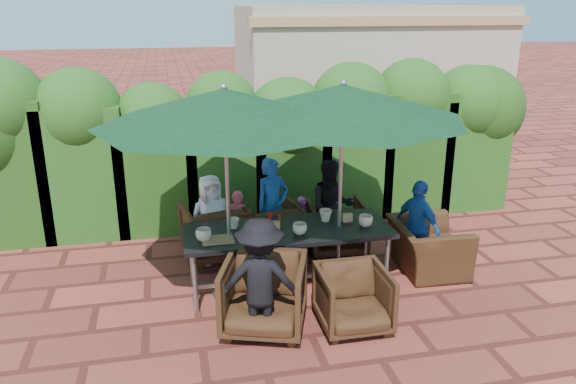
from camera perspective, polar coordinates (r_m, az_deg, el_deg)
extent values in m
plane|color=brown|center=(6.89, 0.02, -9.46)|extent=(80.00, 80.00, 0.00)
cube|color=black|center=(6.56, -0.04, -3.97)|extent=(2.42, 0.90, 0.05)
cube|color=gray|center=(6.81, -0.04, -8.67)|extent=(2.22, 0.05, 0.05)
cylinder|color=gray|center=(6.27, -9.42, -9.11)|extent=(0.05, 0.05, 0.70)
cylinder|color=gray|center=(6.90, -9.77, -6.45)|extent=(0.05, 0.05, 0.70)
cylinder|color=gray|center=(6.71, 9.98, -7.20)|extent=(0.05, 0.05, 0.70)
cylinder|color=gray|center=(7.31, 7.93, -4.90)|extent=(0.05, 0.05, 0.70)
cylinder|color=gray|center=(6.70, -5.79, -10.28)|extent=(0.44, 0.44, 0.03)
cylinder|color=gray|center=(6.22, -6.14, -0.67)|extent=(0.04, 0.04, 2.40)
cone|color=black|center=(5.96, -6.48, 8.63)|extent=(2.79, 2.79, 0.38)
sphere|color=gray|center=(5.93, -6.55, 10.53)|extent=(0.08, 0.08, 0.08)
cylinder|color=gray|center=(6.96, 5.03, -9.11)|extent=(0.44, 0.44, 0.03)
cylinder|color=gray|center=(6.49, 5.32, 0.20)|extent=(0.04, 0.04, 2.40)
cone|color=black|center=(6.25, 5.60, 9.11)|extent=(2.79, 2.79, 0.38)
sphere|color=gray|center=(6.22, 5.66, 10.93)|extent=(0.08, 0.08, 0.08)
imported|color=black|center=(7.52, -7.42, -3.67)|extent=(0.92, 0.88, 0.83)
imported|color=black|center=(7.57, -1.87, -3.51)|extent=(0.87, 0.83, 0.79)
imported|color=black|center=(7.67, 4.94, -3.29)|extent=(0.80, 0.76, 0.78)
imported|color=black|center=(5.86, -2.46, -10.12)|extent=(1.03, 1.00, 0.85)
imported|color=black|center=(5.95, 6.69, -10.46)|extent=(0.71, 0.66, 0.73)
imported|color=black|center=(7.30, 14.07, -4.67)|extent=(0.68, 1.01, 0.85)
imported|color=white|center=(7.36, -7.81, -2.71)|extent=(0.65, 0.48, 1.18)
imported|color=#1E56A5|center=(7.49, -1.58, -1.52)|extent=(0.59, 0.54, 1.33)
imported|color=black|center=(7.54, 4.42, -1.56)|extent=(0.64, 0.41, 1.30)
imported|color=black|center=(5.58, -2.83, -9.04)|extent=(0.90, 0.56, 1.31)
imported|color=#1E56A5|center=(7.21, 13.05, -3.42)|extent=(0.59, 0.78, 1.19)
imported|color=#EE5468|center=(7.50, -5.07, -3.28)|extent=(0.41, 0.38, 0.91)
imported|color=#B455B8|center=(7.73, 1.52, -3.15)|extent=(0.32, 0.29, 0.75)
imported|color=#267E22|center=(10.79, 3.85, 6.07)|extent=(1.77, 1.37, 1.82)
imported|color=#EE5468|center=(11.27, 8.20, 6.01)|extent=(0.83, 0.54, 1.64)
imported|color=gray|center=(11.52, 12.59, 6.51)|extent=(1.22, 1.20, 1.84)
imported|color=beige|center=(6.27, -8.57, -4.31)|extent=(0.18, 0.18, 0.14)
imported|color=beige|center=(6.57, -5.53, -3.18)|extent=(0.13, 0.13, 0.12)
imported|color=beige|center=(6.38, 1.21, -3.75)|extent=(0.16, 0.16, 0.13)
imported|color=beige|center=(6.77, 3.84, -2.39)|extent=(0.15, 0.15, 0.14)
imported|color=beige|center=(6.66, 7.89, -2.92)|extent=(0.17, 0.17, 0.13)
cylinder|color=#B20C0A|center=(6.58, -1.82, -2.86)|extent=(0.04, 0.04, 0.17)
cylinder|color=#4C230C|center=(6.54, -0.84, -2.97)|extent=(0.04, 0.04, 0.17)
cube|color=olive|center=(6.28, -7.15, -4.83)|extent=(0.35, 0.25, 0.02)
cube|color=tan|center=(6.51, -1.38, -3.41)|extent=(0.12, 0.06, 0.10)
cube|color=tan|center=(6.78, 6.05, -2.61)|extent=(0.12, 0.06, 0.10)
cube|color=#1A380F|center=(8.81, -26.36, 2.00)|extent=(1.15, 0.95, 2.03)
sphere|color=#1A380F|center=(8.62, -27.23, 7.84)|extent=(1.28, 1.28, 1.28)
cube|color=#1A380F|center=(8.63, -19.88, 2.12)|extent=(1.15, 0.95, 1.91)
sphere|color=#1A380F|center=(8.44, -20.51, 7.70)|extent=(1.22, 1.22, 1.22)
cube|color=#1A380F|center=(8.57, -13.20, 2.06)|extent=(1.15, 0.95, 1.75)
sphere|color=#1A380F|center=(8.39, -13.58, 7.12)|extent=(1.09, 1.09, 1.09)
cube|color=#1A380F|center=(8.59, -6.55, 2.96)|extent=(1.15, 0.95, 1.89)
sphere|color=#1A380F|center=(8.40, -6.77, 8.51)|extent=(1.08, 1.08, 1.08)
cube|color=#1A380F|center=(8.77, -0.01, 2.67)|extent=(1.15, 0.95, 1.67)
sphere|color=#1A380F|center=(8.60, -0.02, 7.38)|extent=(1.27, 1.27, 1.27)
cube|color=#1A380F|center=(9.00, 6.23, 3.69)|extent=(1.15, 0.95, 1.88)
sphere|color=#1A380F|center=(8.82, 6.42, 8.98)|extent=(1.26, 1.26, 1.26)
cube|color=#1A380F|center=(9.35, 12.07, 4.15)|extent=(1.15, 0.95, 1.95)
sphere|color=#1A380F|center=(9.18, 12.44, 9.43)|extent=(1.20, 1.20, 1.20)
cube|color=#1A380F|center=(9.82, 17.39, 3.97)|extent=(1.15, 0.95, 1.81)
sphere|color=#1A380F|center=(9.66, 17.85, 8.59)|extent=(1.24, 1.24, 1.24)
sphere|color=#1A380F|center=(9.91, 19.02, 8.06)|extent=(1.40, 1.40, 1.40)
cube|color=tan|center=(13.90, 8.11, 11.63)|extent=(6.00, 3.00, 3.20)
cube|color=tan|center=(12.46, 10.78, 16.71)|extent=(6.20, 0.25, 0.20)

